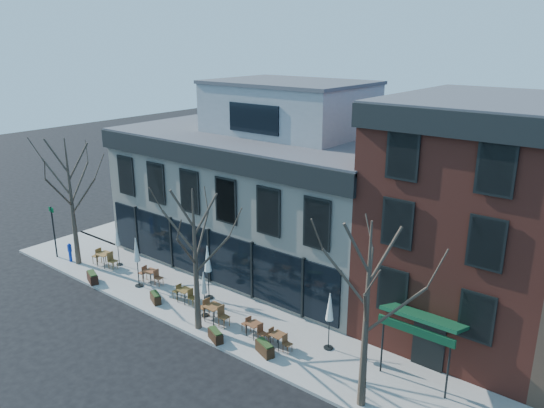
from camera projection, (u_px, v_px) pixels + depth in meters
The scene contains 25 objects.
ground at pixel (212, 285), 30.56m from camera, with size 120.00×120.00×0.00m, color black.
sidewalk_front at pixel (227, 316), 27.00m from camera, with size 33.50×4.70×0.15m, color gray.
sidewalk_side at pixel (164, 218), 41.71m from camera, with size 4.50×12.00×0.15m, color gray.
corner_building at pixel (268, 188), 32.87m from camera, with size 18.39×10.39×11.10m.
red_brick_building at pixel (480, 217), 24.82m from camera, with size 8.20×11.78×11.18m.
tree_corner at pixel (72, 201), 31.96m from camera, with size 3.93×3.98×7.92m.
tree_mid at pixel (195, 259), 24.72m from camera, with size 3.50×3.55×7.04m.
tree_right at pixel (367, 314), 19.28m from camera, with size 3.72×3.77×7.48m.
sign_pole at pixel (54, 229), 33.59m from camera, with size 0.50×0.10×3.40m.
call_box at pixel (70, 252), 33.29m from camera, with size 0.25×0.25×1.23m.
cafe_set_0 at pixel (105, 258), 32.62m from camera, with size 2.01×0.86×1.04m.
cafe_set_1 at pixel (150, 275), 30.44m from camera, with size 1.77×0.77×0.92m.
cafe_set_2 at pixel (185, 294), 28.21m from camera, with size 1.68×0.68×0.89m.
cafe_set_3 at pixel (214, 312), 26.24m from camera, with size 1.99×0.83×1.04m.
cafe_set_4 at pixel (254, 328), 24.93m from camera, with size 1.64×0.74×0.85m.
cafe_set_5 at pixel (278, 339), 24.06m from camera, with size 1.58×0.67×0.82m.
umbrella_0 at pixel (117, 239), 32.47m from camera, with size 0.39×0.39×2.44m.
umbrella_1 at pixel (136, 252), 29.52m from camera, with size 0.47×0.47×2.93m.
umbrella_2 at pixel (208, 262), 28.13m from camera, with size 0.48×0.48×3.03m.
umbrella_3 at pixel (204, 285), 26.42m from camera, with size 0.39×0.39×2.43m.
umbrella_4 at pixel (330, 310), 23.52m from camera, with size 0.44×0.44×2.76m.
planter_0 at pixel (92, 277), 30.55m from camera, with size 1.15×0.78×0.60m.
planter_1 at pixel (156, 298), 28.24m from camera, with size 1.01×0.73×0.53m.
planter_2 at pixel (216, 335), 24.64m from camera, with size 1.05×0.73×0.54m.
planter_3 at pixel (265, 348), 23.59m from camera, with size 1.12×0.75×0.58m.
Camera 1 is at (20.07, -19.48, 13.63)m, focal length 35.00 mm.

